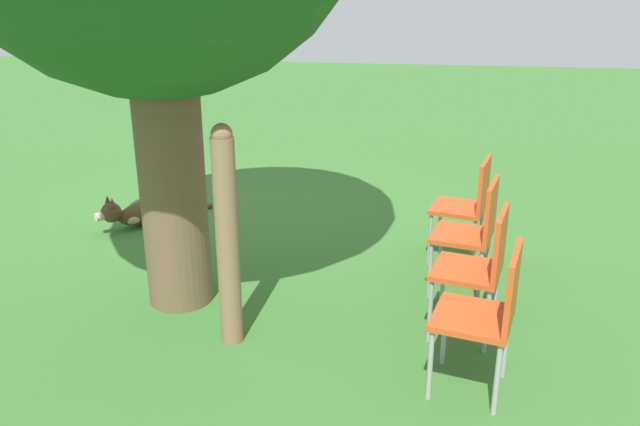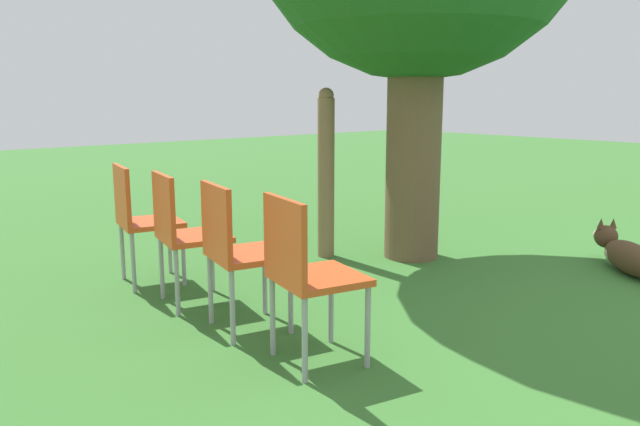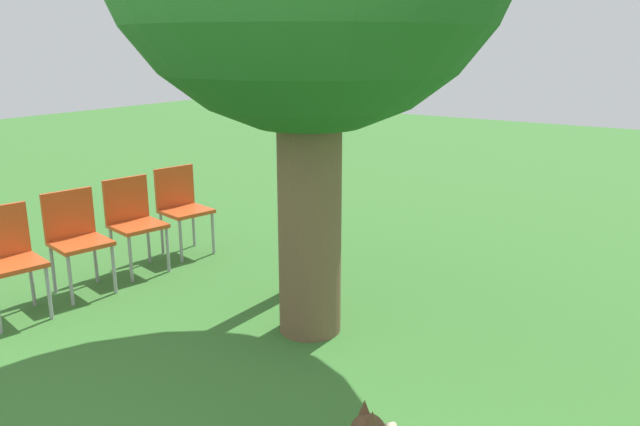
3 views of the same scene
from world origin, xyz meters
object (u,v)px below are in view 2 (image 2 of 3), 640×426
object	(u,v)px
dog	(626,255)
red_chair_0	(305,267)
red_chair_3	(139,215)
red_chair_2	(182,228)
fence_post	(326,173)
red_chair_1	(236,245)

from	to	relation	value
dog	red_chair_0	world-z (taller)	red_chair_0
red_chair_0	red_chair_3	distance (m)	1.88
red_chair_2	red_chair_3	bearing A→B (deg)	103.05
fence_post	red_chair_0	bearing A→B (deg)	-133.93
fence_post	red_chair_1	distance (m)	1.85
red_chair_0	red_chair_2	size ratio (longest dim) A/B	1.00
red_chair_3	red_chair_2	bearing A→B (deg)	-76.95
dog	red_chair_2	bearing A→B (deg)	101.37
fence_post	red_chair_1	xyz separation A→B (m)	(-1.55, -0.98, -0.21)
dog	red_chair_0	xyz separation A→B (m)	(-3.04, 0.31, 0.39)
dog	red_chair_0	bearing A→B (deg)	122.61
fence_post	red_chair_3	distance (m)	1.61
red_chair_0	red_chair_1	bearing A→B (deg)	103.05
fence_post	dog	bearing A→B (deg)	-52.11
red_chair_1	red_chair_2	bearing A→B (deg)	103.05
red_chair_2	red_chair_3	size ratio (longest dim) A/B	1.00
red_chair_1	red_chair_3	bearing A→B (deg)	103.05
red_chair_0	red_chair_2	xyz separation A→B (m)	(-0.02, 1.25, 0.00)
red_chair_0	red_chair_3	bearing A→B (deg)	103.05
dog	red_chair_0	size ratio (longest dim) A/B	1.14
dog	fence_post	bearing A→B (deg)	76.40
red_chair_3	red_chair_0	bearing A→B (deg)	-76.95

